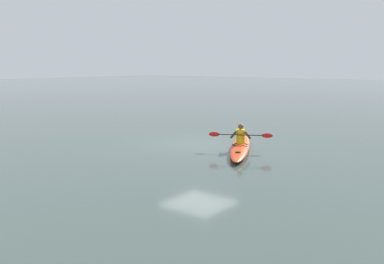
{
  "coord_description": "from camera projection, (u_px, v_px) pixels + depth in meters",
  "views": [
    {
      "loc": [
        -10.13,
        13.34,
        3.16
      ],
      "look_at": [
        -1.51,
        2.38,
        0.93
      ],
      "focal_mm": 39.59,
      "sensor_mm": 36.0,
      "label": 1
    }
  ],
  "objects": [
    {
      "name": "kayak",
      "position": [
        240.0,
        147.0,
        15.75
      ],
      "size": [
        3.07,
        4.85,
        0.26
      ],
      "color": "red",
      "rests_on": "ground"
    },
    {
      "name": "ground_plane",
      "position": [
        199.0,
        144.0,
        17.04
      ],
      "size": [
        160.0,
        160.0,
        0.0
      ],
      "primitive_type": "plane",
      "color": "#384742"
    },
    {
      "name": "kayaker",
      "position": [
        241.0,
        135.0,
        15.68
      ],
      "size": [
        2.07,
        1.16,
        0.73
      ],
      "color": "yellow",
      "rests_on": "kayak"
    }
  ]
}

